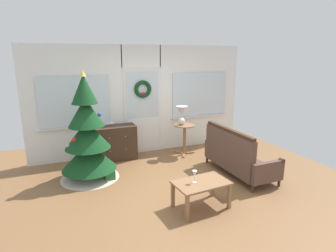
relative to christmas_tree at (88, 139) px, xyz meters
name	(u,v)px	position (x,y,z in m)	size (l,w,h in m)	color
ground_plane	(177,186)	(1.42, -0.97, -0.78)	(6.76, 6.76, 0.00)	brown
back_wall_with_door	(142,100)	(1.42, 1.11, 0.51)	(5.20, 0.19, 2.55)	white
christmas_tree	(88,139)	(0.00, 0.00, 0.00)	(1.12, 1.12, 2.07)	#4C331E
dresser_cabinet	(116,143)	(0.69, 0.82, -0.39)	(0.90, 0.45, 0.78)	#3D281C
settee_sofa	(236,156)	(2.72, -0.91, -0.40)	(0.75, 1.66, 0.96)	#3D281C
side_table	(185,134)	(2.26, 0.51, -0.26)	(0.50, 0.48, 0.73)	#8E6642
table_lamp	(182,113)	(2.20, 0.55, 0.24)	(0.28, 0.28, 0.44)	silver
coffee_table	(201,186)	(1.48, -1.77, -0.41)	(0.88, 0.59, 0.43)	#8E6642
wine_glass	(195,174)	(1.37, -1.75, -0.21)	(0.08, 0.08, 0.20)	silver
gift_box	(110,175)	(0.34, -0.21, -0.68)	(0.19, 0.17, 0.19)	#266633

